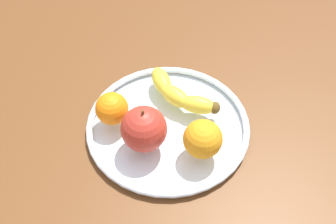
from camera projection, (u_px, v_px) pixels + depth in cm
name	position (u px, v px, depth cm)	size (l,w,h in cm)	color
ground_plane	(168.00, 135.00, 77.23)	(161.68, 161.68, 4.00)	brown
fruit_bowl	(168.00, 126.00, 75.00)	(30.07, 30.07, 1.80)	silver
banana	(179.00, 94.00, 76.57)	(17.23, 6.40, 3.33)	gold
apple	(146.00, 130.00, 68.13)	(7.98, 7.98, 8.78)	#B13023
orange_back_left	(203.00, 139.00, 67.76)	(6.73, 6.73, 6.73)	orange
orange_back_right	(112.00, 109.00, 72.54)	(6.00, 6.00, 6.00)	orange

